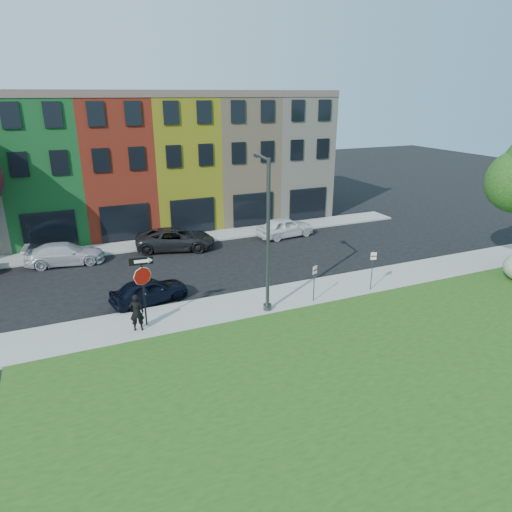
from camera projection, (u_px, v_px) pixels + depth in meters
name	position (u px, v px, depth m)	size (l,w,h in m)	color
ground	(291.00, 328.00, 21.19)	(120.00, 120.00, 0.00)	black
sidewalk_near	(298.00, 295.00, 24.51)	(40.00, 3.00, 0.12)	gray
sidewalk_far	(158.00, 243.00, 33.01)	(40.00, 2.40, 0.12)	gray
rowhouse_block	(144.00, 162.00, 36.88)	(30.00, 10.12, 10.00)	#B9AB99
stop_sign	(143.00, 278.00, 20.41)	(1.05, 0.14, 3.33)	black
man	(137.00, 312.00, 20.45)	(0.73, 0.57, 1.76)	black
sedan_near	(149.00, 291.00, 23.51)	(4.22, 2.43, 1.35)	black
parked_car_silver	(65.00, 254.00, 28.85)	(4.93, 2.42, 1.38)	#BABABF
parked_car_dark	(176.00, 239.00, 31.58)	(5.85, 3.90, 1.49)	black
parked_car_white	(285.00, 227.00, 34.35)	(4.58, 2.23, 1.50)	white
street_lamp	(267.00, 236.00, 21.61)	(0.72, 2.56, 7.45)	#404245
parking_sign_a	(314.00, 278.00, 23.22)	(0.31, 0.15, 2.01)	#404245
parking_sign_b	(373.00, 265.00, 24.52)	(0.31, 0.14, 2.28)	#404245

